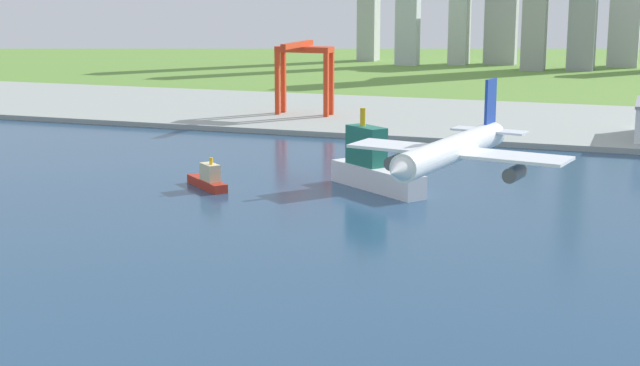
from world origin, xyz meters
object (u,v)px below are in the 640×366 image
at_px(airplane_landing, 451,151).
at_px(tugboat_small, 208,179).
at_px(port_crane_red, 303,61).
at_px(ferry_boat, 373,167).

distance_m(airplane_landing, tugboat_small, 171.69).
bearing_deg(airplane_landing, port_crane_red, 114.65).
bearing_deg(tugboat_small, airplane_landing, -50.33).
relative_size(airplane_landing, port_crane_red, 1.12).
xyz_separation_m(airplane_landing, ferry_boat, (-55.40, 146.51, -32.68)).
bearing_deg(ferry_boat, tugboat_small, -161.32).
distance_m(tugboat_small, port_crane_red, 168.06).
relative_size(tugboat_small, port_crane_red, 0.54).
bearing_deg(tugboat_small, ferry_boat, 18.68).
height_order(tugboat_small, port_crane_red, port_crane_red).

